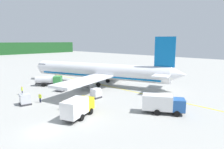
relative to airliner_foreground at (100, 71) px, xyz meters
name	(u,v)px	position (x,y,z in m)	size (l,w,h in m)	color
airliner_foreground	(100,71)	(0.00, 0.00, 0.00)	(33.81, 40.33, 11.90)	white
service_truck_fuel	(49,80)	(-9.77, 7.86, -1.99)	(5.88, 5.80, 2.40)	#338C3F
service_truck_baggage	(78,107)	(-17.24, -14.16, -1.79)	(6.29, 4.22, 2.91)	yellow
service_truck_catering	(163,103)	(-7.25, -22.04, -1.80)	(5.23, 6.45, 2.87)	#2659A5
cargo_container_near	(96,93)	(-8.77, -8.41, -2.46)	(1.83, 1.83, 1.97)	#333338
cargo_container_mid	(25,99)	(-20.18, -2.75, -2.43)	(2.09, 2.09, 2.03)	#333338
cargo_container_far	(61,87)	(-10.81, 0.94, -2.52)	(2.15, 2.15, 1.85)	#333338
crew_marshaller	(40,97)	(-17.73, -3.42, -2.41)	(0.40, 0.58, 1.67)	#191E33
crew_loader_left	(22,90)	(-17.82, 4.36, -2.35)	(0.43, 0.55, 1.75)	#191E33
crew_loader_right	(63,104)	(-16.98, -9.89, -2.44)	(0.48, 0.48, 1.62)	#191E33
apron_guide_line	(113,87)	(0.05, -4.46, -3.39)	(0.30, 60.00, 0.01)	yellow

